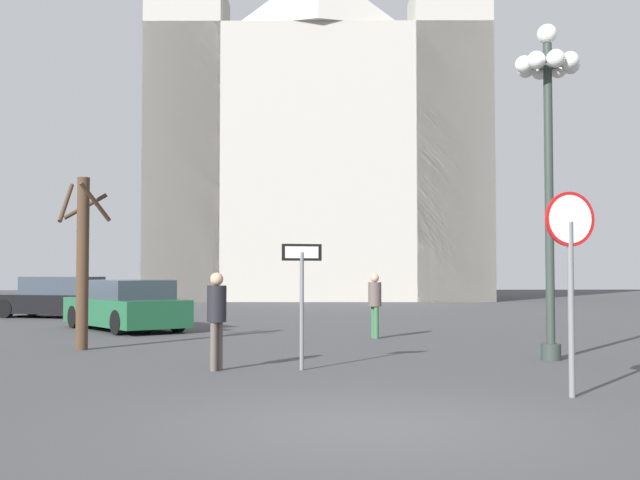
# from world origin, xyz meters

# --- Properties ---
(ground_plane) EXTENTS (120.00, 120.00, 0.00)m
(ground_plane) POSITION_xyz_m (0.00, 0.00, 0.00)
(ground_plane) COLOR #424244
(cathedral) EXTENTS (19.58, 11.95, 32.97)m
(cathedral) POSITION_xyz_m (1.09, 37.36, 10.30)
(cathedral) COLOR #ADA89E
(cathedral) RESTS_ON ground
(stop_sign) EXTENTS (0.71, 0.20, 2.66)m
(stop_sign) POSITION_xyz_m (2.81, 1.72, 1.84)
(stop_sign) COLOR slate
(stop_sign) RESTS_ON ground
(one_way_arrow_sign) EXTENTS (0.66, 0.17, 2.08)m
(one_way_arrow_sign) POSITION_xyz_m (-0.62, 4.64, 1.36)
(one_way_arrow_sign) COLOR slate
(one_way_arrow_sign) RESTS_ON ground
(street_lamp) EXTENTS (1.21, 1.21, 6.23)m
(street_lamp) POSITION_xyz_m (3.98, 5.87, 4.44)
(street_lamp) COLOR #2D3833
(street_lamp) RESTS_ON ground
(bare_tree) EXTENTS (1.09, 1.11, 3.59)m
(bare_tree) POSITION_xyz_m (-5.11, 8.14, 1.91)
(bare_tree) COLOR #473323
(bare_tree) RESTS_ON ground
(parked_car_near_green) EXTENTS (4.13, 4.80, 1.39)m
(parked_car_near_green) POSITION_xyz_m (-5.31, 13.55, 0.66)
(parked_car_near_green) COLOR #1E5B38
(parked_car_near_green) RESTS_ON ground
(parked_car_far_black) EXTENTS (4.80, 3.05, 1.44)m
(parked_car_far_black) POSITION_xyz_m (-8.90, 19.61, 0.67)
(parked_car_far_black) COLOR black
(parked_car_far_black) RESTS_ON ground
(pedestrian_walking) EXTENTS (0.32, 0.32, 1.57)m
(pedestrian_walking) POSITION_xyz_m (1.29, 10.59, 0.94)
(pedestrian_walking) COLOR #33663F
(pedestrian_walking) RESTS_ON ground
(pedestrian_standing) EXTENTS (0.32, 0.32, 1.61)m
(pedestrian_standing) POSITION_xyz_m (-2.02, 4.64, 0.97)
(pedestrian_standing) COLOR #594C47
(pedestrian_standing) RESTS_ON ground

